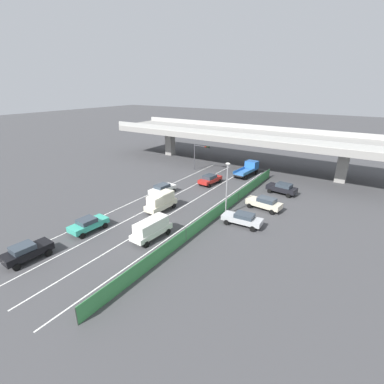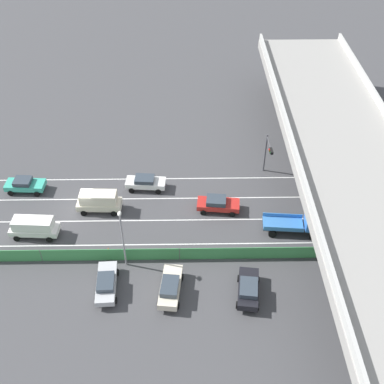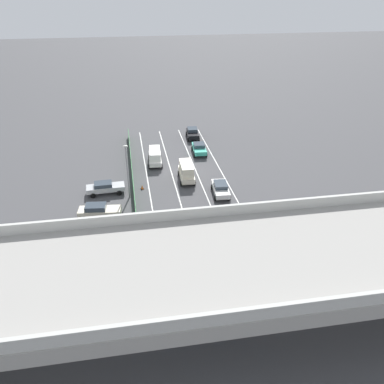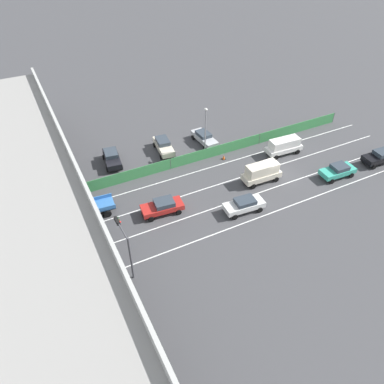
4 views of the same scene
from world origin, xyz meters
TOP-DOWN VIEW (x-y plane):
  - ground_plane at (0.00, 0.00)m, footprint 300.00×300.00m
  - lane_line_left_edge at (-5.17, 3.80)m, footprint 0.14×43.61m
  - lane_line_mid_left at (-1.72, 3.80)m, footprint 0.14×43.61m
  - lane_line_mid_right at (1.72, 3.80)m, footprint 0.14×43.61m
  - lane_line_right_edge at (5.17, 3.80)m, footprint 0.14×43.61m
  - elevated_overpass at (0.00, 27.61)m, footprint 56.52×11.79m
  - green_fence at (7.13, 3.80)m, footprint 0.10×39.71m
  - car_sedan_red at (0.19, 14.44)m, footprint 2.43×4.65m
  - car_van_white at (3.66, -4.22)m, footprint 2.19×4.95m
  - car_sedan_white at (-3.49, 6.53)m, footprint 2.24×4.55m
  - car_van_cream at (0.03, 1.84)m, footprint 2.08×4.73m
  - car_taxi_teal at (-3.33, -6.91)m, footprint 2.23×4.41m
  - car_sedan_black at (-3.48, -13.68)m, footprint 2.25×4.37m
  - flatbed_truck_blue at (3.52, 22.94)m, footprint 2.74×6.15m
  - parked_wagon_silver at (10.61, 3.84)m, footprint 4.75×2.11m
  - parked_sedan_cream at (11.17, 9.60)m, footprint 4.84×2.34m
  - parked_sedan_dark at (11.47, 16.53)m, footprint 4.54×2.45m
  - traffic_light at (-5.44, 20.26)m, footprint 3.27×0.42m
  - street_lamp at (7.69, 5.30)m, footprint 0.60×0.36m
  - traffic_cone at (6.03, 3.42)m, footprint 0.47×0.47m

SIDE VIEW (x-z plane):
  - ground_plane at x=0.00m, z-range 0.00..0.00m
  - lane_line_left_edge at x=-5.17m, z-range 0.00..0.01m
  - lane_line_mid_left at x=-1.72m, z-range 0.00..0.01m
  - lane_line_mid_right at x=1.72m, z-range 0.00..0.01m
  - lane_line_right_edge at x=5.17m, z-range 0.00..0.01m
  - traffic_cone at x=6.03m, z-range -0.02..0.56m
  - green_fence at x=7.13m, z-range 0.00..1.52m
  - parked_wagon_silver at x=10.61m, z-range 0.10..1.64m
  - car_taxi_teal at x=-3.33m, z-range 0.09..1.67m
  - car_sedan_red at x=0.19m, z-range 0.09..1.68m
  - car_sedan_white at x=-3.49m, z-range 0.11..1.67m
  - car_sedan_black at x=-3.48m, z-range 0.09..1.76m
  - parked_sedan_dark at x=11.47m, z-range 0.10..1.77m
  - parked_sedan_cream at x=11.17m, z-range 0.09..1.79m
  - car_van_white at x=3.66m, z-range 0.15..2.30m
  - flatbed_truck_blue at x=3.52m, z-range 0.05..2.40m
  - car_van_cream at x=0.03m, z-range 0.14..2.51m
  - traffic_light at x=-5.44m, z-range 1.08..6.14m
  - street_lamp at x=7.69m, z-range 0.75..7.59m
  - elevated_overpass at x=0.00m, z-range 2.24..9.84m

